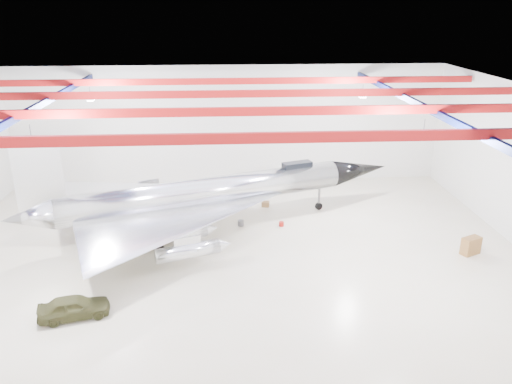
{
  "coord_description": "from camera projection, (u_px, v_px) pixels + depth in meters",
  "views": [
    {
      "loc": [
        -0.43,
        -30.85,
        16.02
      ],
      "look_at": [
        1.74,
        2.0,
        3.65
      ],
      "focal_mm": 35.0,
      "sensor_mm": 36.0,
      "label": 1
    }
  ],
  "objects": [
    {
      "name": "spares_box",
      "position": [
        226.0,
        206.0,
        41.88
      ],
      "size": [
        0.44,
        0.44,
        0.39
      ],
      "primitive_type": "cylinder",
      "rotation": [
        0.0,
        0.0,
        -0.0
      ],
      "color": "#59595B",
      "rests_on": "floor"
    },
    {
      "name": "engine_drum",
      "position": [
        241.0,
        223.0,
        38.56
      ],
      "size": [
        0.52,
        0.52,
        0.42
      ],
      "primitive_type": "cylinder",
      "rotation": [
        0.0,
        0.0,
        -0.14
      ],
      "color": "#59595B",
      "rests_on": "floor"
    },
    {
      "name": "jet_aircraft",
      "position": [
        207.0,
        196.0,
        37.17
      ],
      "size": [
        29.02,
        21.83,
        8.19
      ],
      "rotation": [
        0.0,
        0.0,
        0.34
      ],
      "color": "silver",
      "rests_on": "floor"
    },
    {
      "name": "oil_barrel",
      "position": [
        207.0,
        217.0,
        39.67
      ],
      "size": [
        0.55,
        0.47,
        0.34
      ],
      "primitive_type": "cube",
      "rotation": [
        0.0,
        0.0,
        0.18
      ],
      "color": "olive",
      "rests_on": "floor"
    },
    {
      "name": "ceiling_structure",
      "position": [
        230.0,
        103.0,
        30.85
      ],
      "size": [
        39.5,
        29.5,
        1.08
      ],
      "color": "maroon",
      "rests_on": "ceiling"
    },
    {
      "name": "toolbox_red",
      "position": [
        176.0,
        212.0,
        40.8
      ],
      "size": [
        0.46,
        0.37,
        0.31
      ],
      "primitive_type": "cube",
      "rotation": [
        0.0,
        0.0,
        -0.03
      ],
      "color": "#A61610",
      "rests_on": "floor"
    },
    {
      "name": "desk",
      "position": [
        471.0,
        246.0,
        34.03
      ],
      "size": [
        1.5,
        1.17,
        1.23
      ],
      "primitive_type": "cube",
      "rotation": [
        0.0,
        0.0,
        0.43
      ],
      "color": "brown",
      "rests_on": "floor"
    },
    {
      "name": "jeep",
      "position": [
        74.0,
        307.0,
        27.08
      ],
      "size": [
        4.02,
        2.35,
        1.28
      ],
      "primitive_type": "imported",
      "rotation": [
        0.0,
        0.0,
        1.81
      ],
      "color": "#3B3B1D",
      "rests_on": "floor"
    },
    {
      "name": "floor",
      "position": [
        233.0,
        252.0,
        34.48
      ],
      "size": [
        40.0,
        40.0,
        0.0
      ],
      "primitive_type": "plane",
      "color": "beige",
      "rests_on": "ground"
    },
    {
      "name": "tool_chest",
      "position": [
        281.0,
        224.0,
        38.48
      ],
      "size": [
        0.51,
        0.51,
        0.34
      ],
      "primitive_type": "cylinder",
      "rotation": [
        0.0,
        0.0,
        -0.43
      ],
      "color": "#A61610",
      "rests_on": "floor"
    },
    {
      "name": "parts_bin",
      "position": [
        265.0,
        204.0,
        42.21
      ],
      "size": [
        0.71,
        0.61,
        0.44
      ],
      "primitive_type": "cube",
      "rotation": [
        0.0,
        0.0,
        -0.2
      ],
      "color": "olive",
      "rests_on": "floor"
    },
    {
      "name": "wall_back",
      "position": [
        228.0,
        125.0,
        46.56
      ],
      "size": [
        40.0,
        0.0,
        40.0
      ],
      "primitive_type": "plane",
      "rotation": [
        1.57,
        0.0,
        0.0
      ],
      "color": "silver",
      "rests_on": "floor"
    },
    {
      "name": "ceiling",
      "position": [
        230.0,
        92.0,
        30.61
      ],
      "size": [
        40.0,
        40.0,
        0.0
      ],
      "primitive_type": "plane",
      "rotation": [
        3.14,
        0.0,
        0.0
      ],
      "color": "#0A0F38",
      "rests_on": "wall_back"
    }
  ]
}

